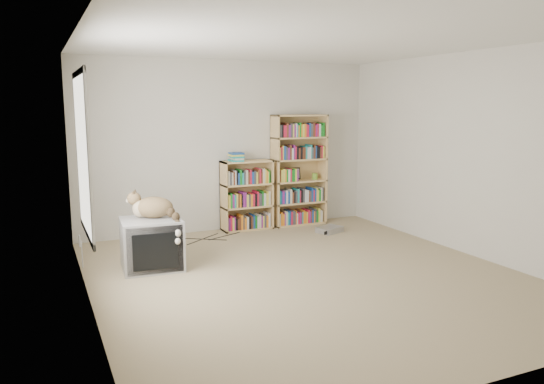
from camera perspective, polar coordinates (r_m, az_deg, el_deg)
name	(u,v)px	position (r m, az deg, el deg)	size (l,w,h in m)	color
floor	(308,276)	(5.88, 3.87, -9.01)	(4.50, 5.00, 0.01)	tan
wall_back	(229,146)	(7.90, -4.62, 4.95)	(4.50, 0.02, 2.50)	beige
wall_front	(496,201)	(3.63, 22.99, -0.89)	(4.50, 0.02, 2.50)	beige
wall_left	(85,174)	(4.97, -19.52, 1.88)	(0.02, 5.00, 2.50)	beige
wall_right	(471,154)	(6.96, 20.59, 3.80)	(0.02, 5.00, 2.50)	beige
ceiling	(310,40)	(5.62, 4.16, 15.96)	(4.50, 5.00, 0.02)	white
window	(83,155)	(5.15, -19.67, 3.80)	(0.02, 1.22, 1.52)	white
crt_tv	(152,244)	(6.22, -12.82, -5.46)	(0.70, 0.65, 0.58)	#979699
cat	(157,211)	(6.16, -12.28, -1.97)	(0.61, 0.66, 0.54)	#3B2B18
bookcase_tall	(299,173)	(8.24, 2.87, 2.10)	(0.85, 0.30, 1.71)	tan
bookcase_short	(247,198)	(7.94, -2.76, -0.61)	(0.76, 0.30, 1.04)	tan
book_stack	(236,157)	(7.74, -3.90, 3.79)	(0.19, 0.24, 0.13)	red
green_mug	(314,176)	(8.36, 4.59, 1.72)	(0.09, 0.09, 0.10)	#6BA02D
framed_print	(296,173)	(8.31, 2.58, 2.01)	(0.14, 0.01, 0.19)	black
dvd_player	(330,230)	(7.86, 6.21, -4.03)	(0.36, 0.26, 0.08)	#A2A2A7
wall_outlet	(80,241)	(6.45, -19.99, -4.96)	(0.01, 0.08, 0.13)	silver
floor_cables	(237,240)	(7.38, -3.74, -5.16)	(1.20, 0.70, 0.01)	black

